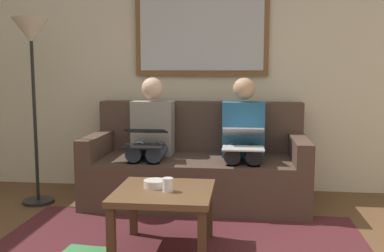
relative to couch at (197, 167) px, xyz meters
name	(u,v)px	position (x,y,z in m)	size (l,w,h in m)	color
wall_rear	(202,61)	(0.00, -0.48, 0.99)	(6.00, 0.12, 2.60)	beige
couch	(197,167)	(0.00, 0.00, 0.00)	(1.97, 0.90, 0.90)	#4C382D
framed_mirror	(201,35)	(0.00, -0.39, 1.24)	(1.31, 0.05, 0.79)	brown
coffee_table	(164,199)	(0.09, 1.22, 0.05)	(0.64, 0.64, 0.43)	brown
cup	(168,185)	(0.06, 1.26, 0.16)	(0.07, 0.07, 0.09)	silver
bowl	(155,184)	(0.16, 1.17, 0.14)	(0.15, 0.15, 0.05)	beige
person_left	(243,137)	(-0.42, 0.07, 0.30)	(0.38, 0.58, 1.14)	#235B84
laptop_silver	(243,139)	(-0.42, 0.30, 0.32)	(0.34, 0.39, 0.17)	silver
person_right	(151,136)	(0.42, 0.07, 0.30)	(0.38, 0.58, 1.14)	gray
laptop_black	(145,138)	(0.42, 0.31, 0.32)	(0.35, 0.35, 0.15)	black
standing_lamp	(32,51)	(1.43, 0.27, 1.06)	(0.32, 0.32, 1.66)	black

